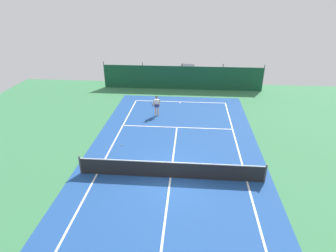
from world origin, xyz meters
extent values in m
plane|color=#387A4C|center=(0.00, 0.00, 0.00)|extent=(36.00, 36.00, 0.00)
cube|color=#1E478C|center=(0.00, 0.00, 0.00)|extent=(11.02, 26.60, 0.01)
cube|color=white|center=(0.00, 11.90, 0.01)|extent=(8.22, 0.10, 0.01)
cube|color=white|center=(-4.11, 0.00, 0.01)|extent=(0.10, 23.80, 0.01)
cube|color=white|center=(4.11, 0.00, 0.01)|extent=(0.10, 23.80, 0.01)
cube|color=white|center=(0.00, 6.40, 0.01)|extent=(8.22, 0.10, 0.01)
cube|color=white|center=(0.00, 0.00, 0.01)|extent=(0.10, 12.80, 0.01)
cube|color=white|center=(0.00, 11.75, 0.01)|extent=(0.10, 0.30, 0.01)
cube|color=black|center=(0.00, 0.00, 0.47)|extent=(9.92, 0.03, 0.95)
cube|color=white|center=(0.00, 0.00, 0.97)|extent=(9.92, 0.04, 0.05)
cylinder|color=#47474C|center=(-5.01, 0.00, 0.55)|extent=(0.10, 0.10, 1.10)
cylinder|color=#47474C|center=(5.01, 0.00, 0.55)|extent=(0.10, 0.10, 1.10)
cube|color=#14472D|center=(0.00, 15.73, 1.20)|extent=(16.22, 0.06, 2.40)
cylinder|color=#595B60|center=(-8.11, 15.79, 1.35)|extent=(0.08, 0.08, 2.70)
cylinder|color=#595B60|center=(-4.05, 15.79, 1.35)|extent=(0.08, 0.08, 2.70)
cylinder|color=#595B60|center=(0.00, 15.79, 1.35)|extent=(0.08, 0.08, 2.70)
cylinder|color=#595B60|center=(4.05, 15.79, 1.35)|extent=(0.08, 0.08, 2.70)
cylinder|color=#595B60|center=(8.11, 15.79, 1.35)|extent=(0.08, 0.08, 2.70)
cube|color=#234C1E|center=(0.00, 16.33, 0.55)|extent=(14.60, 0.70, 1.10)
cylinder|color=#D8AD8C|center=(-1.67, 8.54, 0.41)|extent=(0.12, 0.12, 0.82)
cylinder|color=#D8AD8C|center=(-1.87, 8.54, 0.41)|extent=(0.12, 0.12, 0.82)
cylinder|color=navy|center=(-1.77, 8.54, 0.90)|extent=(0.40, 0.40, 0.22)
cube|color=white|center=(-1.77, 8.54, 1.10)|extent=(0.36, 0.21, 0.56)
sphere|color=#D8AD8C|center=(-1.77, 8.54, 1.53)|extent=(0.22, 0.22, 0.22)
cylinder|color=black|center=(-1.77, 8.54, 1.62)|extent=(0.23, 0.23, 0.04)
cylinder|color=#D8AD8C|center=(-1.54, 8.55, 1.13)|extent=(0.09, 0.09, 0.58)
cylinder|color=#D8AD8C|center=(-1.99, 8.42, 1.13)|extent=(0.10, 0.53, 0.41)
cylinder|color=black|center=(-2.04, 8.11, 1.02)|extent=(0.04, 0.27, 0.13)
torus|color=teal|center=(-2.04, 8.11, 1.24)|extent=(0.31, 0.13, 0.29)
sphere|color=#CCDB33|center=(2.18, 12.56, 0.03)|extent=(0.07, 0.07, 0.07)
sphere|color=#CCDB33|center=(-3.47, 3.35, 0.03)|extent=(0.07, 0.07, 0.07)
cube|color=navy|center=(0.44, 18.94, 0.72)|extent=(1.99, 4.28, 0.80)
cube|color=#2D333D|center=(0.44, 18.94, 1.40)|extent=(1.62, 1.96, 0.56)
cylinder|color=black|center=(-0.40, 20.29, 0.32)|extent=(0.25, 0.65, 0.64)
cylinder|color=black|center=(1.40, 20.20, 0.32)|extent=(0.25, 0.65, 0.64)
cylinder|color=black|center=(-0.52, 17.68, 0.32)|extent=(0.25, 0.65, 0.64)
cylinder|color=black|center=(1.28, 17.60, 0.32)|extent=(0.25, 0.65, 0.64)
camera|label=1|loc=(0.94, -12.99, 9.25)|focal=30.74mm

